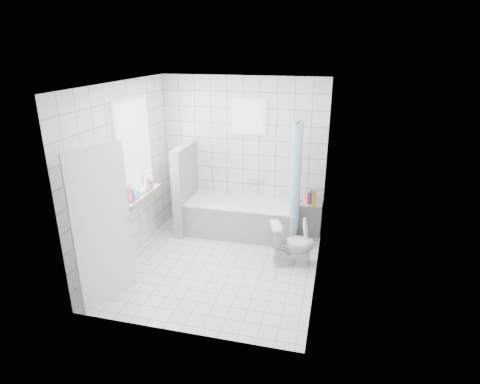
# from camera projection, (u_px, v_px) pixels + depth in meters

# --- Properties ---
(ground) EXTENTS (3.00, 3.00, 0.00)m
(ground) POSITION_uv_depth(u_px,v_px,m) (219.00, 265.00, 5.92)
(ground) COLOR white
(ground) RESTS_ON ground
(ceiling) EXTENTS (3.00, 3.00, 0.00)m
(ceiling) POSITION_uv_depth(u_px,v_px,m) (215.00, 84.00, 5.01)
(ceiling) COLOR white
(ceiling) RESTS_ON ground
(wall_back) EXTENTS (2.80, 0.02, 2.60)m
(wall_back) POSITION_uv_depth(u_px,v_px,m) (243.00, 154.00, 6.83)
(wall_back) COLOR white
(wall_back) RESTS_ON ground
(wall_front) EXTENTS (2.80, 0.02, 2.60)m
(wall_front) POSITION_uv_depth(u_px,v_px,m) (174.00, 228.00, 4.10)
(wall_front) COLOR white
(wall_front) RESTS_ON ground
(wall_left) EXTENTS (0.02, 3.00, 2.60)m
(wall_left) POSITION_uv_depth(u_px,v_px,m) (124.00, 174.00, 5.78)
(wall_left) COLOR white
(wall_left) RESTS_ON ground
(wall_right) EXTENTS (0.02, 3.00, 2.60)m
(wall_right) POSITION_uv_depth(u_px,v_px,m) (321.00, 191.00, 5.14)
(wall_right) COLOR white
(wall_right) RESTS_ON ground
(window_left) EXTENTS (0.01, 0.90, 1.40)m
(window_left) POSITION_uv_depth(u_px,v_px,m) (135.00, 149.00, 5.94)
(window_left) COLOR white
(window_left) RESTS_ON wall_left
(window_back) EXTENTS (0.50, 0.01, 0.50)m
(window_back) POSITION_uv_depth(u_px,v_px,m) (248.00, 117.00, 6.54)
(window_back) COLOR white
(window_back) RESTS_ON wall_back
(window_sill) EXTENTS (0.18, 1.02, 0.08)m
(window_sill) POSITION_uv_depth(u_px,v_px,m) (142.00, 196.00, 6.19)
(window_sill) COLOR white
(window_sill) RESTS_ON wall_left
(door) EXTENTS (0.33, 0.76, 2.00)m
(door) POSITION_uv_depth(u_px,v_px,m) (103.00, 227.00, 4.81)
(door) COLOR silver
(door) RESTS_ON ground
(bathtub) EXTENTS (1.85, 0.77, 0.58)m
(bathtub) POSITION_uv_depth(u_px,v_px,m) (243.00, 218.00, 6.82)
(bathtub) COLOR white
(bathtub) RESTS_ON ground
(partition_wall) EXTENTS (0.15, 0.85, 1.50)m
(partition_wall) POSITION_uv_depth(u_px,v_px,m) (186.00, 188.00, 6.84)
(partition_wall) COLOR white
(partition_wall) RESTS_ON ground
(tiled_ledge) EXTENTS (0.40, 0.24, 0.55)m
(tiled_ledge) POSITION_uv_depth(u_px,v_px,m) (309.00, 219.00, 6.80)
(tiled_ledge) COLOR white
(tiled_ledge) RESTS_ON ground
(toilet) EXTENTS (0.73, 0.54, 0.66)m
(toilet) POSITION_uv_depth(u_px,v_px,m) (292.00, 244.00, 5.84)
(toilet) COLOR white
(toilet) RESTS_ON ground
(curtain_rod) EXTENTS (0.02, 0.80, 0.02)m
(curtain_rod) POSITION_uv_depth(u_px,v_px,m) (298.00, 120.00, 6.00)
(curtain_rod) COLOR silver
(curtain_rod) RESTS_ON wall_back
(shower_curtain) EXTENTS (0.14, 0.48, 1.78)m
(shower_curtain) POSITION_uv_depth(u_px,v_px,m) (294.00, 179.00, 6.20)
(shower_curtain) COLOR #43A0C4
(shower_curtain) RESTS_ON curtain_rod
(tub_faucet) EXTENTS (0.18, 0.06, 0.06)m
(tub_faucet) POSITION_uv_depth(u_px,v_px,m) (253.00, 181.00, 6.91)
(tub_faucet) COLOR silver
(tub_faucet) RESTS_ON wall_back
(sill_bottles) EXTENTS (0.16, 0.74, 0.33)m
(sill_bottles) POSITION_uv_depth(u_px,v_px,m) (141.00, 186.00, 6.11)
(sill_bottles) COLOR silver
(sill_bottles) RESTS_ON window_sill
(ledge_bottles) EXTENTS (0.16, 0.17, 0.27)m
(ledge_bottles) POSITION_uv_depth(u_px,v_px,m) (312.00, 198.00, 6.63)
(ledge_bottles) COLOR yellow
(ledge_bottles) RESTS_ON tiled_ledge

